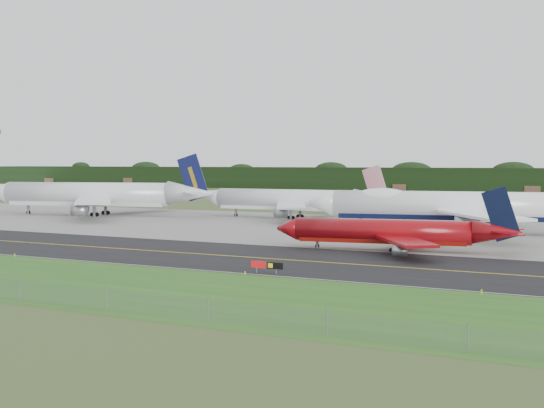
{
  "coord_description": "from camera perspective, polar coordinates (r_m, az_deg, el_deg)",
  "views": [
    {
      "loc": [
        55.48,
        -106.91,
        14.95
      ],
      "look_at": [
        -11.87,
        22.0,
        6.85
      ],
      "focal_mm": 50.0,
      "sensor_mm": 36.0,
      "label": 1
    }
  ],
  "objects": [
    {
      "name": "ground",
      "position": [
        121.38,
        0.16,
        -3.89
      ],
      "size": [
        600.0,
        600.0,
        0.0
      ],
      "primitive_type": "plane",
      "color": "#3E5125",
      "rests_on": "ground"
    },
    {
      "name": "grass_verge",
      "position": [
        92.05,
        -9.99,
        -6.21
      ],
      "size": [
        400.0,
        30.0,
        0.01
      ],
      "primitive_type": "cube",
      "color": "#23581A",
      "rests_on": "ground"
    },
    {
      "name": "taxiway",
      "position": [
        117.87,
        -0.74,
        -4.1
      ],
      "size": [
        400.0,
        32.0,
        0.02
      ],
      "primitive_type": "cube",
      "color": "black",
      "rests_on": "ground"
    },
    {
      "name": "apron",
      "position": [
        168.04,
        8.2,
        -1.95
      ],
      "size": [
        400.0,
        78.0,
        0.01
      ],
      "primitive_type": "cube",
      "color": "gray",
      "rests_on": "ground"
    },
    {
      "name": "taxiway_centreline",
      "position": [
        117.86,
        -0.74,
        -4.09
      ],
      "size": [
        400.0,
        0.4,
        0.0
      ],
      "primitive_type": "cube",
      "color": "yellow",
      "rests_on": "taxiway"
    },
    {
      "name": "taxiway_edge_line",
      "position": [
        104.6,
        -4.79,
        -5.03
      ],
      "size": [
        400.0,
        0.25,
        0.0
      ],
      "primitive_type": "cube",
      "color": "silver",
      "rests_on": "taxiway"
    },
    {
      "name": "perimeter_fence",
      "position": [
        82.1,
        -15.57,
        -6.64
      ],
      "size": [
        320.0,
        0.1,
        320.0
      ],
      "color": "slate",
      "rests_on": "ground"
    },
    {
      "name": "horizon_treeline",
      "position": [
        384.82,
        19.3,
        1.6
      ],
      "size": [
        700.0,
        25.0,
        12.0
      ],
      "color": "black",
      "rests_on": "ground"
    },
    {
      "name": "jet_ba_747",
      "position": [
        163.72,
        13.68,
        -0.17
      ],
      "size": [
        65.33,
        53.4,
        16.49
      ],
      "color": "white",
      "rests_on": "ground"
    },
    {
      "name": "jet_red_737",
      "position": [
        128.93,
        9.28,
        -2.14
      ],
      "size": [
        41.13,
        33.14,
        11.13
      ],
      "color": "maroon",
      "rests_on": "ground"
    },
    {
      "name": "jet_navy_gold",
      "position": [
        215.82,
        -12.87,
        0.64
      ],
      "size": [
        66.01,
        56.3,
        17.27
      ],
      "color": "silver",
      "rests_on": "ground"
    },
    {
      "name": "jet_star_tail",
      "position": [
        199.1,
        1.74,
        0.25
      ],
      "size": [
        54.04,
        45.3,
        14.28
      ],
      "color": "white",
      "rests_on": "ground"
    },
    {
      "name": "taxiway_sign",
      "position": [
        101.63,
        -0.4,
        -4.63
      ],
      "size": [
        4.78,
        0.23,
        1.59
      ],
      "color": "slate",
      "rests_on": "ground"
    },
    {
      "name": "edge_marker_left",
      "position": [
        126.36,
        -18.81,
        -3.67
      ],
      "size": [
        0.16,
        0.16,
        0.5
      ],
      "primitive_type": "cylinder",
      "color": "yellow",
      "rests_on": "ground"
    },
    {
      "name": "edge_marker_center",
      "position": [
        100.51,
        -2.05,
        -5.23
      ],
      "size": [
        0.16,
        0.16,
        0.5
      ],
      "primitive_type": "cylinder",
      "color": "yellow",
      "rests_on": "ground"
    },
    {
      "name": "edge_marker_right",
      "position": [
        89.55,
        15.5,
        -6.38
      ],
      "size": [
        0.16,
        0.16,
        0.5
      ],
      "primitive_type": "cylinder",
      "color": "yellow",
      "rests_on": "ground"
    }
  ]
}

